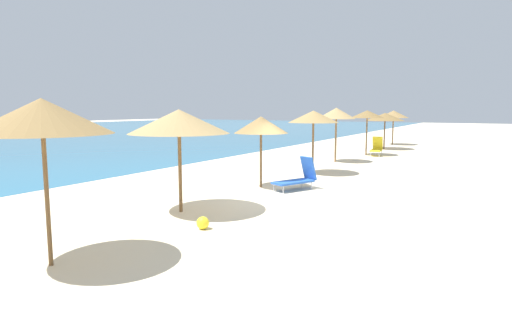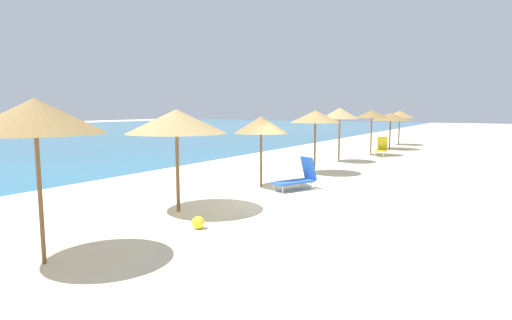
{
  "view_description": "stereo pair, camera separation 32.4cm",
  "coord_description": "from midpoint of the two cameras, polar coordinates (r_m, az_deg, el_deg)",
  "views": [
    {
      "loc": [
        -11.54,
        -5.52,
        2.77
      ],
      "look_at": [
        0.89,
        1.72,
        1.0
      ],
      "focal_mm": 29.08,
      "sensor_mm": 36.0,
      "label": 1
    },
    {
      "loc": [
        -11.38,
        -5.8,
        2.77
      ],
      "look_at": [
        0.89,
        1.72,
        1.0
      ],
      "focal_mm": 29.08,
      "sensor_mm": 36.0,
      "label": 2
    }
  ],
  "objects": [
    {
      "name": "beach_ball",
      "position": [
        9.81,
        -7.02,
        -8.54
      ],
      "size": [
        0.3,
        0.3,
        0.3
      ],
      "primitive_type": "sphere",
      "color": "yellow",
      "rests_on": "ground_plane"
    },
    {
      "name": "beach_umbrella_9",
      "position": [
        30.17,
        18.33,
        5.65
      ],
      "size": [
        2.59,
        2.59,
        2.52
      ],
      "color": "brown",
      "rests_on": "ground_plane"
    },
    {
      "name": "beach_umbrella_5",
      "position": [
        14.58,
        1.34,
        4.83
      ],
      "size": [
        1.91,
        1.91,
        2.52
      ],
      "color": "brown",
      "rests_on": "ground_plane"
    },
    {
      "name": "beach_umbrella_6",
      "position": [
        17.84,
        8.68,
        5.89
      ],
      "size": [
        2.14,
        2.14,
        2.71
      ],
      "color": "brown",
      "rests_on": "ground_plane"
    },
    {
      "name": "beach_umbrella_8",
      "position": [
        25.8,
        16.0,
        6.06
      ],
      "size": [
        2.02,
        2.02,
        2.71
      ],
      "color": "brown",
      "rests_on": "ground_plane"
    },
    {
      "name": "beach_umbrella_4",
      "position": [
        11.23,
        -10.08,
        5.22
      ],
      "size": [
        2.69,
        2.69,
        2.77
      ],
      "color": "brown",
      "rests_on": "ground_plane"
    },
    {
      "name": "ground_plane",
      "position": [
        13.08,
        5.12,
        -5.26
      ],
      "size": [
        160.0,
        160.0,
        0.0
      ],
      "primitive_type": "plane",
      "color": "beige"
    },
    {
      "name": "lounge_chair_0",
      "position": [
        14.38,
        6.44,
        -2.41
      ],
      "size": [
        1.69,
        1.2,
        1.13
      ],
      "rotation": [
        0.0,
        0.0,
        1.14
      ],
      "color": "blue",
      "rests_on": "ground_plane"
    },
    {
      "name": "lounge_chair_2",
      "position": [
        25.83,
        17.21,
        1.58
      ],
      "size": [
        1.4,
        0.73,
        1.13
      ],
      "rotation": [
        0.0,
        0.0,
        1.68
      ],
      "color": "yellow",
      "rests_on": "ground_plane"
    },
    {
      "name": "beach_umbrella_3",
      "position": [
        8.07,
        -27.11,
        5.36
      ],
      "size": [
        2.36,
        2.36,
        2.96
      ],
      "color": "brown",
      "rests_on": "ground_plane"
    },
    {
      "name": "beach_umbrella_10",
      "position": [
        34.15,
        19.43,
        5.95
      ],
      "size": [
        2.28,
        2.28,
        2.67
      ],
      "color": "brown",
      "rests_on": "ground_plane"
    },
    {
      "name": "beach_umbrella_7",
      "position": [
        22.13,
        11.88,
        6.28
      ],
      "size": [
        2.0,
        2.0,
        2.85
      ],
      "color": "brown",
      "rests_on": "ground_plane"
    }
  ]
}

